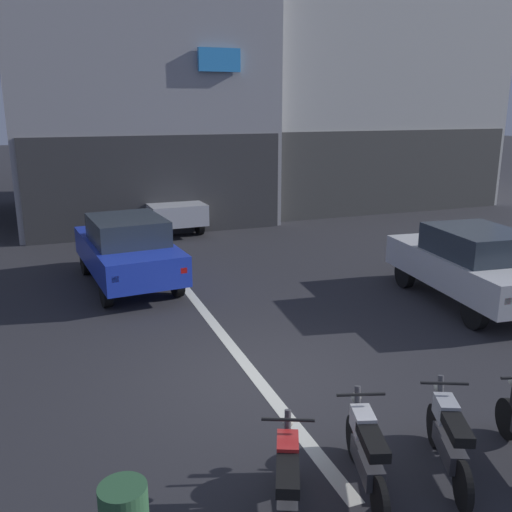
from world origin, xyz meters
TOP-DOWN VIEW (x-y plane):
  - ground_plane at (0.00, 0.00)m, footprint 120.00×120.00m
  - lane_centre_line at (0.00, 6.00)m, footprint 0.20×18.00m
  - building_far_right at (9.65, 14.91)m, footprint 10.92×7.71m
  - car_blue_crossing_near at (-1.18, 5.46)m, footprint 2.12×4.24m
  - car_white_parked_kerbside at (5.45, 1.65)m, footprint 2.14×4.25m
  - car_silver_down_street at (0.93, 11.39)m, footprint 1.91×4.16m
  - motorcycle_red_row_leftmost at (-0.79, -2.95)m, footprint 0.76×1.56m
  - motorcycle_white_row_left_mid at (0.22, -2.77)m, footprint 0.65×1.62m
  - motorcycle_silver_row_centre at (1.24, -2.87)m, footprint 0.76×1.56m

SIDE VIEW (x-z plane):
  - ground_plane at x=0.00m, z-range 0.00..0.00m
  - lane_centre_line at x=0.00m, z-range 0.00..0.01m
  - motorcycle_red_row_leftmost at x=-0.79m, z-range -0.03..0.95m
  - motorcycle_white_row_left_mid at x=0.22m, z-range -0.03..0.95m
  - motorcycle_silver_row_centre at x=1.24m, z-range -0.03..0.95m
  - car_blue_crossing_near at x=-1.18m, z-range 0.07..1.71m
  - car_white_parked_kerbside at x=5.45m, z-range 0.07..1.71m
  - car_silver_down_street at x=0.93m, z-range 0.07..1.71m
  - building_far_right at x=9.65m, z-range -0.02..15.21m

